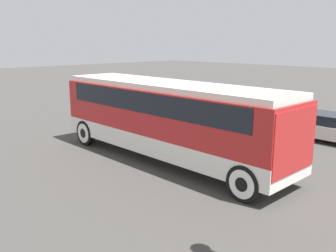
{
  "coord_description": "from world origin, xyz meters",
  "views": [
    {
      "loc": [
        10.35,
        -9.9,
        4.61
      ],
      "look_at": [
        0.0,
        0.0,
        1.4
      ],
      "focal_mm": 40.0,
      "sensor_mm": 36.0,
      "label": 1
    }
  ],
  "objects": [
    {
      "name": "ground_plane",
      "position": [
        0.0,
        0.0,
        0.0
      ],
      "size": [
        120.0,
        120.0,
        0.0
      ],
      "primitive_type": "plane",
      "color": "#423F3D"
    },
    {
      "name": "tour_bus",
      "position": [
        0.1,
        0.0,
        1.88
      ],
      "size": [
        10.7,
        2.59,
        3.11
      ],
      "color": "silver",
      "rests_on": "ground_plane"
    },
    {
      "name": "parked_car_near",
      "position": [
        -1.93,
        5.25,
        0.71
      ],
      "size": [
        4.75,
        1.94,
        1.39
      ],
      "color": "maroon",
      "rests_on": "ground_plane"
    },
    {
      "name": "parked_car_mid",
      "position": [
        2.74,
        7.65,
        0.65
      ],
      "size": [
        4.56,
        1.94,
        1.3
      ],
      "color": "silver",
      "rests_on": "ground_plane"
    }
  ]
}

